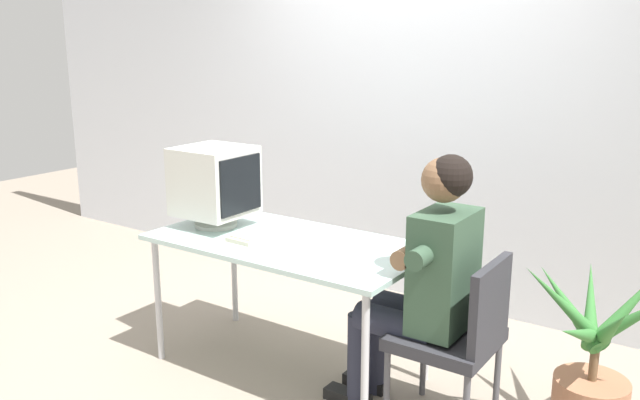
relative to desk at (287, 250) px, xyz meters
The scene contains 8 objects.
ground_plane 0.69m from the desk, ahead, with size 12.00×12.00×0.00m, color gray.
wall_back 1.65m from the desk, 77.91° to the left, with size 8.00×0.10×3.00m, color silver.
desk is the anchor object (origin of this frame).
crt_monitor 0.59m from the desk, behind, with size 0.39×0.38×0.45m.
keyboard 0.18m from the desk, behind, with size 0.17×0.41×0.03m.
office_chair 1.01m from the desk, ahead, with size 0.44×0.44×0.84m.
person_seated 0.80m from the desk, ahead, with size 0.68×0.55×1.30m.
potted_plant 1.58m from the desk, 11.08° to the left, with size 0.73×0.82×0.84m.
Camera 1 is at (2.04, -2.65, 1.79)m, focal length 37.10 mm.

